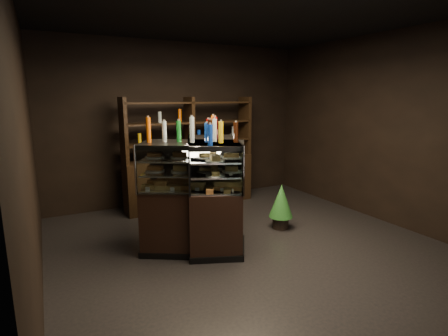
{
  "coord_description": "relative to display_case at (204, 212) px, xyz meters",
  "views": [
    {
      "loc": [
        -2.35,
        -3.83,
        2.01
      ],
      "look_at": [
        -0.3,
        0.12,
        1.09
      ],
      "focal_mm": 28.0,
      "sensor_mm": 36.0,
      "label": 1
    }
  ],
  "objects": [
    {
      "name": "display_case",
      "position": [
        0.0,
        0.0,
        0.0
      ],
      "size": [
        1.62,
        1.48,
        1.45
      ],
      "rotation": [
        0.0,
        0.0,
        0.33
      ],
      "color": "black",
      "rests_on": "ground"
    },
    {
      "name": "room_shell",
      "position": [
        0.52,
        -0.28,
        1.46
      ],
      "size": [
        5.02,
        5.02,
        3.01
      ],
      "color": "black",
      "rests_on": "ground"
    },
    {
      "name": "bottles_top",
      "position": [
        -0.0,
        0.0,
        1.1
      ],
      "size": [
        1.05,
        1.07,
        0.3
      ],
      "color": "black",
      "rests_on": "display_case"
    },
    {
      "name": "potted_conifer",
      "position": [
        1.32,
        0.04,
        -0.04
      ],
      "size": [
        0.37,
        0.37,
        0.79
      ],
      "rotation": [
        0.0,
        0.0,
        0.25
      ],
      "color": "black",
      "rests_on": "ground"
    },
    {
      "name": "ground",
      "position": [
        0.52,
        -0.28,
        -0.49
      ],
      "size": [
        5.0,
        5.0,
        0.0
      ],
      "primitive_type": "plane",
      "color": "black",
      "rests_on": "ground"
    },
    {
      "name": "food_display",
      "position": [
        0.0,
        -0.01,
        0.59
      ],
      "size": [
        1.22,
        1.21,
        0.45
      ],
      "color": "#B27040",
      "rests_on": "display_case"
    },
    {
      "name": "back_shelving",
      "position": [
        0.53,
        1.77,
        0.12
      ],
      "size": [
        2.44,
        0.5,
        2.0
      ],
      "rotation": [
        0.0,
        0.0,
        0.03
      ],
      "color": "black",
      "rests_on": "ground"
    }
  ]
}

